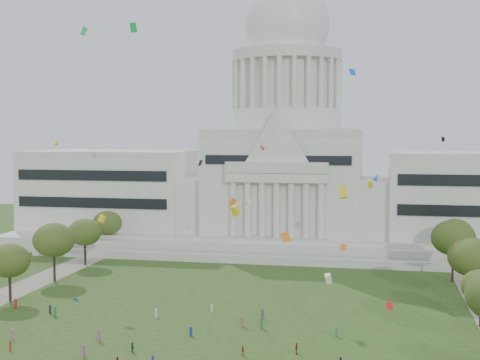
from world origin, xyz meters
TOP-DOWN VIEW (x-y plane):
  - capitol at (0.00, 113.59)m, footprint 160.00×64.50m
  - row_tree_l_3 at (-44.09, 33.92)m, footprint 8.12×8.12m
  - row_tree_l_4 at (-44.08, 52.42)m, footprint 9.29×9.29m
  - row_tree_r_4 at (44.76, 50.04)m, footprint 9.19×9.19m
  - row_tree_l_5 at (-45.22, 71.01)m, footprint 8.33×8.33m
  - row_tree_r_5 at (43.49, 70.19)m, footprint 9.82×9.82m
  - row_tree_l_6 at (-46.87, 89.14)m, footprint 8.19×8.19m
  - row_tree_r_6 at (45.96, 88.13)m, footprint 8.42×8.42m
  - person_4 at (7.28, 11.78)m, footprint 0.57×0.93m
  - person_5 at (-9.46, 9.87)m, footprint 1.35×1.57m
  - person_10 at (15.06, 14.10)m, footprint 0.62×1.04m
  - distant_crowd at (-14.20, 14.31)m, footprint 61.14×41.89m
  - kite_swarm at (1.14, 10.87)m, footprint 89.52×106.38m

SIDE VIEW (x-z plane):
  - person_4 at x=7.28m, z-range 0.00..1.51m
  - person_5 at x=-9.46m, z-range 0.00..1.62m
  - person_10 at x=15.06m, z-range 0.00..1.71m
  - distant_crowd at x=-14.20m, z-range -0.11..1.84m
  - row_tree_l_3 at x=-44.09m, z-range 2.43..13.98m
  - row_tree_l_6 at x=-46.87m, z-range 2.45..14.09m
  - row_tree_l_5 at x=-45.22m, z-range 2.49..14.34m
  - row_tree_r_6 at x=45.96m, z-range 2.52..14.49m
  - row_tree_r_4 at x=44.76m, z-range 2.76..15.82m
  - row_tree_l_4 at x=-44.08m, z-range 2.79..16.00m
  - row_tree_r_5 at x=43.49m, z-range 2.95..16.91m
  - capitol at x=0.00m, z-range -23.35..67.95m
  - kite_swarm at x=1.14m, z-range -1.86..56.98m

